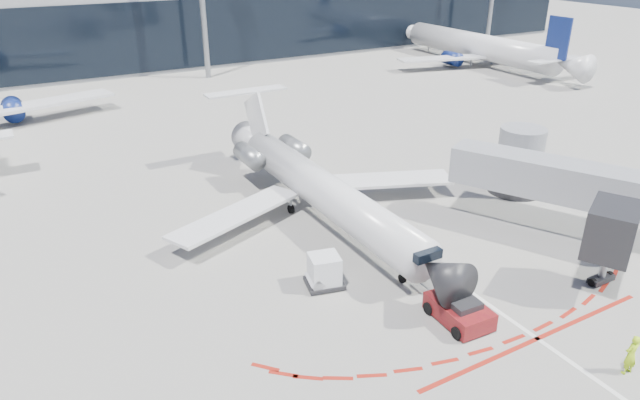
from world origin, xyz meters
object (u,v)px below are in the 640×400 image
regional_jet (317,186)px  uld_container (324,271)px  ramp_worker (631,355)px  pushback_tug (459,311)px

regional_jet → uld_container: size_ratio=11.40×
ramp_worker → regional_jet: bearing=-75.4°
ramp_worker → uld_container: bearing=-54.1°
regional_jet → ramp_worker: bearing=-78.3°
ramp_worker → uld_container: size_ratio=0.85×
regional_jet → ramp_worker: (4.10, -19.77, -1.19)m
pushback_tug → ramp_worker: size_ratio=2.64×
ramp_worker → uld_container: (-7.92, 12.19, -0.06)m
regional_jet → pushback_tug: regional_jet is taller
pushback_tug → uld_container: (-4.16, 5.85, 0.32)m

